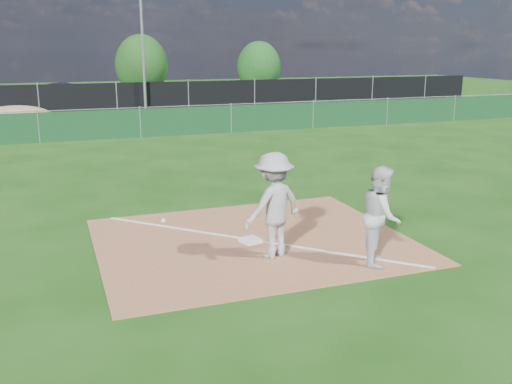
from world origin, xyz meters
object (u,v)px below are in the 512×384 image
first_base (250,240)px  tree_mid (141,65)px  play_at_first (274,205)px  car_left (0,99)px  light_pole (143,41)px  car_mid (66,96)px  car_right (156,93)px  tree_right (259,67)px  runner (381,215)px

first_base → tree_mid: (3.28, 33.36, 2.30)m
play_at_first → car_left: 28.60m
play_at_first → light_pole: bearing=86.4°
car_left → car_mid: (3.68, -0.51, 0.09)m
play_at_first → car_right: bearing=83.8°
light_pole → tree_right: bearing=46.5°
first_base → runner: runner is taller
first_base → car_mid: bearing=95.2°
play_at_first → car_left: play_at_first is taller
car_left → car_mid: size_ratio=0.85×
light_pole → runner: light_pole is taller
first_base → play_at_first: play_at_first is taller
play_at_first → tree_right: size_ratio=0.68×
tree_mid → car_mid: bearing=-129.9°
car_mid → light_pole: bearing=-118.9°
car_mid → first_base: bearing=-153.7°
car_right → tree_mid: tree_mid is taller
runner → tree_right: (10.71, 35.08, 1.23)m
light_pole → play_at_first: (-1.44, -22.64, -3.02)m
runner → car_left: size_ratio=0.44×
car_mid → tree_right: 16.44m
play_at_first → car_mid: size_ratio=0.59×
light_pole → car_left: (-7.67, 5.27, -3.31)m
car_right → tree_right: bearing=-55.5°
runner → play_at_first: bearing=90.5°
runner → car_left: bearing=44.6°
light_pole → car_right: bearing=73.7°
runner → tree_mid: tree_mid is taller
light_pole → car_right: light_pole is taller
car_mid → tree_right: bearing=-44.5°
light_pole → car_right: size_ratio=1.58×
runner → car_right: runner is taller
tree_mid → car_right: bearing=-90.5°
first_base → play_at_first: 1.26m
light_pole → car_left: light_pole is taller
car_left → car_mid: car_mid is taller
car_left → car_right: car_right is taller
car_mid → car_right: 5.71m
first_base → runner: (1.81, -1.76, 0.82)m
runner → car_right: size_ratio=0.35×
tree_mid → car_left: bearing=-146.1°
play_at_first → car_left: (-6.23, 27.91, -0.29)m
light_pole → car_mid: size_ratio=1.70×
car_left → tree_right: size_ratio=0.98×
runner → tree_mid: (1.47, 35.12, 1.47)m
light_pole → play_at_first: 22.88m
car_left → tree_right: (18.60, 6.25, 1.42)m
light_pole → tree_mid: size_ratio=1.75×
light_pole → car_mid: bearing=130.0°
first_base → car_left: size_ratio=0.09×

